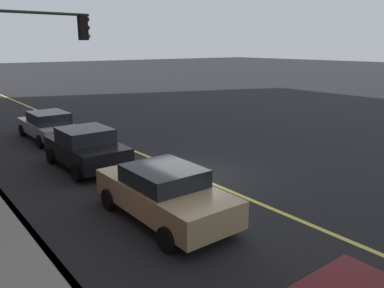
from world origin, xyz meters
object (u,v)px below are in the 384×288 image
at_px(car_silver, 48,125).
at_px(car_tan, 164,192).
at_px(traffic_light_mast, 17,59).
at_px(car_black, 86,147).

distance_m(car_silver, car_tan, 11.00).
bearing_deg(traffic_light_mast, car_silver, -25.77).
bearing_deg(traffic_light_mast, car_black, -107.04).
distance_m(car_silver, car_black, 5.40).
bearing_deg(car_silver, car_tan, 177.19).
distance_m(car_tan, car_black, 5.60).
relative_size(car_tan, traffic_light_mast, 0.75).
xyz_separation_m(car_silver, traffic_light_mast, (-4.79, 2.31, 3.35)).
xyz_separation_m(car_silver, car_tan, (-10.99, 0.54, 0.04)).
bearing_deg(car_black, traffic_light_mast, 72.96).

